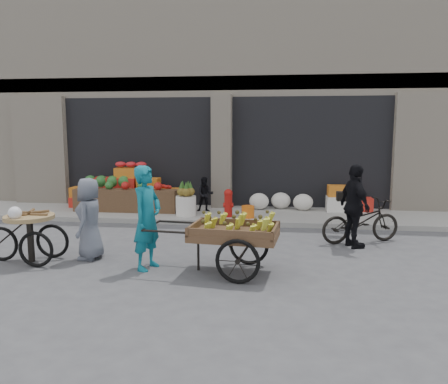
# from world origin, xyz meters

# --- Properties ---
(ground) EXTENTS (80.00, 80.00, 0.00)m
(ground) POSITION_xyz_m (0.00, 0.00, 0.00)
(ground) COLOR #424244
(ground) RESTS_ON ground
(sidewalk) EXTENTS (18.00, 2.20, 0.12)m
(sidewalk) POSITION_xyz_m (0.00, 4.10, 0.06)
(sidewalk) COLOR gray
(sidewalk) RESTS_ON ground
(building) EXTENTS (14.00, 6.45, 7.00)m
(building) POSITION_xyz_m (0.00, 8.03, 3.37)
(building) COLOR beige
(building) RESTS_ON ground
(fruit_display) EXTENTS (3.10, 1.12, 1.24)m
(fruit_display) POSITION_xyz_m (-2.48, 4.38, 0.67)
(fruit_display) COLOR red
(fruit_display) RESTS_ON sidewalk
(pineapple_bin) EXTENTS (0.52, 0.52, 0.50)m
(pineapple_bin) POSITION_xyz_m (-0.75, 3.60, 0.37)
(pineapple_bin) COLOR silver
(pineapple_bin) RESTS_ON sidewalk
(fire_hydrant) EXTENTS (0.22, 0.22, 0.71)m
(fire_hydrant) POSITION_xyz_m (0.35, 3.55, 0.50)
(fire_hydrant) COLOR #A5140F
(fire_hydrant) RESTS_ON sidewalk
(orange_bucket) EXTENTS (0.32, 0.32, 0.30)m
(orange_bucket) POSITION_xyz_m (0.85, 3.50, 0.27)
(orange_bucket) COLOR orange
(orange_bucket) RESTS_ON sidewalk
(right_bay_goods) EXTENTS (3.35, 0.60, 0.70)m
(right_bay_goods) POSITION_xyz_m (2.61, 4.70, 0.41)
(right_bay_goods) COLOR silver
(right_bay_goods) RESTS_ON sidewalk
(seated_person) EXTENTS (0.51, 0.43, 0.93)m
(seated_person) POSITION_xyz_m (-0.35, 4.20, 0.58)
(seated_person) COLOR black
(seated_person) RESTS_ON sidewalk
(banana_cart) EXTENTS (2.42, 1.19, 0.98)m
(banana_cart) POSITION_xyz_m (0.84, -0.42, 0.71)
(banana_cart) COLOR brown
(banana_cart) RESTS_ON ground
(vendor_woman) EXTENTS (0.58, 0.73, 1.73)m
(vendor_woman) POSITION_xyz_m (-0.56, -0.37, 0.86)
(vendor_woman) COLOR #10687B
(vendor_woman) RESTS_ON ground
(tricycle_cart) EXTENTS (1.42, 0.85, 0.95)m
(tricycle_cart) POSITION_xyz_m (-2.71, -0.27, 0.57)
(tricycle_cart) COLOR #9E7F51
(tricycle_cart) RESTS_ON ground
(vendor_grey) EXTENTS (0.49, 0.73, 1.46)m
(vendor_grey) POSITION_xyz_m (-1.75, 0.06, 0.73)
(vendor_grey) COLOR slate
(vendor_grey) RESTS_ON ground
(bicycle) EXTENTS (1.82, 1.16, 0.90)m
(bicycle) POSITION_xyz_m (3.28, 1.82, 0.45)
(bicycle) COLOR black
(bicycle) RESTS_ON ground
(cyclist) EXTENTS (0.72, 1.04, 1.65)m
(cyclist) POSITION_xyz_m (3.08, 1.42, 0.82)
(cyclist) COLOR black
(cyclist) RESTS_ON ground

